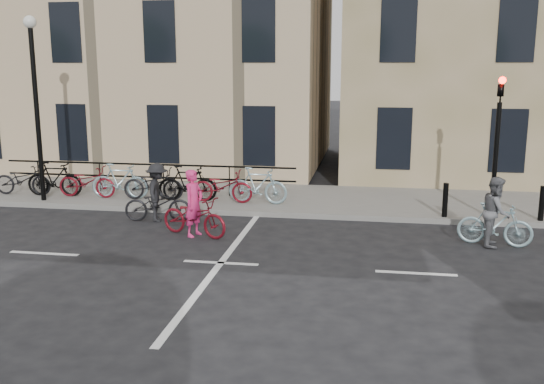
% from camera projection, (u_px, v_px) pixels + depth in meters
% --- Properties ---
extents(ground, '(120.00, 120.00, 0.00)m').
position_uv_depth(ground, '(221.00, 263.00, 12.69)').
color(ground, black).
rests_on(ground, ground).
extents(sidewalk, '(46.00, 4.00, 0.15)m').
position_uv_depth(sidewalk, '(144.00, 194.00, 19.11)').
color(sidewalk, slate).
rests_on(sidewalk, ground).
extents(building_east, '(14.00, 10.00, 12.00)m').
position_uv_depth(building_east, '(538.00, 8.00, 22.55)').
color(building_east, '#8D7C55').
rests_on(building_east, sidewalk).
extents(building_west, '(20.00, 10.00, 10.00)m').
position_uv_depth(building_west, '(87.00, 39.00, 25.62)').
color(building_west, tan).
rests_on(building_west, sidewalk).
extents(traffic_light, '(0.18, 0.30, 3.90)m').
position_uv_depth(traffic_light, '(498.00, 130.00, 15.39)').
color(traffic_light, black).
rests_on(traffic_light, sidewalk).
extents(lamp_post, '(0.36, 0.36, 5.28)m').
position_uv_depth(lamp_post, '(35.00, 86.00, 17.26)').
color(lamp_post, black).
rests_on(lamp_post, sidewalk).
extents(bollard_east, '(0.14, 0.14, 0.90)m').
position_uv_depth(bollard_east, '(445.00, 200.00, 15.88)').
color(bollard_east, black).
rests_on(bollard_east, sidewalk).
extents(bollard_west, '(0.14, 0.14, 0.90)m').
position_uv_depth(bollard_west, '(542.00, 203.00, 15.50)').
color(bollard_west, black).
rests_on(bollard_west, sidewalk).
extents(parked_bikes, '(9.35, 1.23, 1.05)m').
position_uv_depth(parked_bikes, '(136.00, 182.00, 18.04)').
color(parked_bikes, black).
rests_on(parked_bikes, sidewalk).
extents(cyclist_pink, '(1.93, 1.22, 1.63)m').
position_uv_depth(cyclist_pink, '(194.00, 213.00, 14.62)').
color(cyclist_pink, maroon).
rests_on(cyclist_pink, ground).
extents(cyclist_grey, '(1.72, 0.89, 1.61)m').
position_uv_depth(cyclist_grey, '(495.00, 218.00, 13.80)').
color(cyclist_grey, '#91B5BE').
rests_on(cyclist_grey, ground).
extents(cyclist_dark, '(1.82, 1.08, 1.56)m').
position_uv_depth(cyclist_dark, '(158.00, 198.00, 16.00)').
color(cyclist_dark, black).
rests_on(cyclist_dark, ground).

